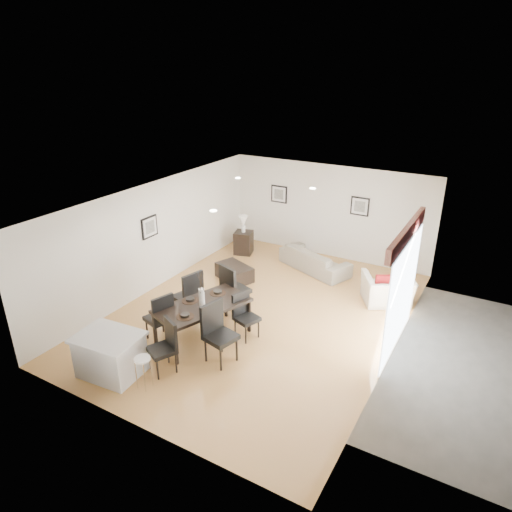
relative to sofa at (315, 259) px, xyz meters
The scene contains 26 objects.
ground 2.88m from the sofa, 92.02° to the right, with size 8.00×8.00×0.00m, color tan.
wall_back 1.55m from the sofa, 95.07° to the left, with size 6.00×0.04×2.70m, color white.
wall_front 6.94m from the sofa, 90.84° to the right, with size 6.00×0.04×2.70m, color white.
wall_left 4.35m from the sofa, 137.32° to the right, with size 0.04×8.00×2.70m, color white.
wall_right 4.20m from the sofa, 44.61° to the right, with size 0.04×8.00×2.70m, color white.
ceiling 3.73m from the sofa, 92.02° to the right, with size 6.00×8.00×0.02m, color white.
sofa is the anchor object (origin of this frame).
armchair 2.42m from the sofa, 21.98° to the right, with size 1.09×0.95×0.71m, color #EEE3CD.
dining_table 4.36m from the sofa, 98.73° to the right, with size 1.56×2.12×0.80m.
dining_chair_wnear 4.99m from the sofa, 105.55° to the right, with size 0.60×0.60×1.08m.
dining_chair_wfar 4.08m from the sofa, 109.03° to the right, with size 0.65×0.65×1.19m.
dining_chair_enear 4.76m from the sofa, 89.94° to the right, with size 0.64×0.64×1.19m.
dining_chair_efar 3.80m from the sofa, 89.62° to the right, with size 0.56×0.56×0.98m.
dining_chair_head 5.53m from the sofa, 96.45° to the right, with size 0.62×0.62×1.03m.
dining_chair_foot 3.21m from the sofa, 102.53° to the right, with size 0.68×0.68×1.19m.
vase 4.42m from the sofa, 98.73° to the right, with size 0.95×1.46×0.74m.
coffee_table 2.27m from the sofa, 134.48° to the right, with size 0.99×0.59×0.40m, color black.
side_table 2.31m from the sofa, behind, with size 0.51×0.51×0.68m, color black.
table_lamp 2.41m from the sofa, behind, with size 0.26×0.26×0.50m.
cushion 2.38m from the sofa, 25.18° to the right, with size 0.34×0.11×0.34m, color #A31517.
kitchen_island 6.26m from the sofa, 103.29° to the right, with size 1.23×0.98×0.81m.
bar_stool 6.13m from the sofa, 95.99° to the right, with size 0.28×0.28×0.62m.
framed_print_back_left 2.44m from the sofa, 146.87° to the left, with size 0.52×0.04×0.52m.
framed_print_back_right 1.92m from the sofa, 54.26° to the left, with size 0.52×0.04×0.52m.
framed_print_left_wall 4.54m from the sofa, 135.10° to the right, with size 0.04×0.52×0.52m.
sliding_door 4.07m from the sofa, 41.89° to the right, with size 0.12×2.70×2.57m.
Camera 1 is at (4.42, -7.91, 5.35)m, focal length 32.00 mm.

